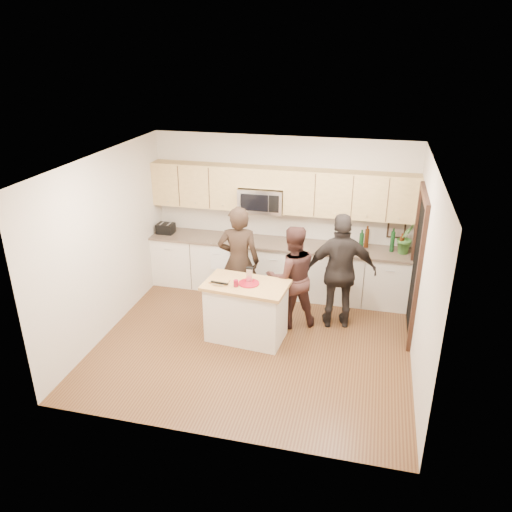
% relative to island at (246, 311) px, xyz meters
% --- Properties ---
extents(floor, '(4.50, 4.50, 0.00)m').
position_rel_island_xyz_m(floor, '(0.15, -0.10, -0.45)').
color(floor, brown).
rests_on(floor, ground).
extents(room_shell, '(4.52, 4.02, 2.71)m').
position_rel_island_xyz_m(room_shell, '(0.15, -0.10, 1.28)').
color(room_shell, beige).
rests_on(room_shell, ground).
extents(back_cabinetry, '(4.50, 0.66, 0.94)m').
position_rel_island_xyz_m(back_cabinetry, '(0.15, 1.59, 0.02)').
color(back_cabinetry, silver).
rests_on(back_cabinetry, ground).
extents(upper_cabinetry, '(4.50, 0.33, 0.75)m').
position_rel_island_xyz_m(upper_cabinetry, '(0.18, 1.73, 1.39)').
color(upper_cabinetry, tan).
rests_on(upper_cabinetry, ground).
extents(microwave, '(0.76, 0.41, 0.40)m').
position_rel_island_xyz_m(microwave, '(-0.16, 1.70, 1.20)').
color(microwave, silver).
rests_on(microwave, ground).
extents(doorway, '(0.06, 1.25, 2.20)m').
position_rel_island_xyz_m(doorway, '(2.38, 0.80, 0.70)').
color(doorway, black).
rests_on(doorway, ground).
extents(framed_picture, '(0.30, 0.03, 0.38)m').
position_rel_island_xyz_m(framed_picture, '(2.10, 1.88, 0.83)').
color(framed_picture, black).
rests_on(framed_picture, ground).
extents(dish_towel, '(0.34, 0.60, 0.48)m').
position_rel_island_xyz_m(dish_towel, '(-0.80, 1.40, 0.35)').
color(dish_towel, white).
rests_on(dish_towel, ground).
extents(island, '(1.26, 0.81, 0.90)m').
position_rel_island_xyz_m(island, '(0.00, 0.00, 0.00)').
color(island, silver).
rests_on(island, ground).
extents(red_plate, '(0.30, 0.30, 0.02)m').
position_rel_island_xyz_m(red_plate, '(0.04, 0.01, 0.45)').
color(red_plate, maroon).
rests_on(red_plate, island).
extents(box_grater, '(0.09, 0.06, 0.21)m').
position_rel_island_xyz_m(box_grater, '(0.04, 0.07, 0.57)').
color(box_grater, silver).
rests_on(box_grater, red_plate).
extents(drink_glass, '(0.07, 0.07, 0.10)m').
position_rel_island_xyz_m(drink_glass, '(-0.12, -0.12, 0.50)').
color(drink_glass, maroon).
rests_on(drink_glass, island).
extents(cutting_board, '(0.29, 0.20, 0.02)m').
position_rel_island_xyz_m(cutting_board, '(-0.39, -0.04, 0.46)').
color(cutting_board, tan).
rests_on(cutting_board, island).
extents(tongs, '(0.27, 0.06, 0.02)m').
position_rel_island_xyz_m(tongs, '(-0.36, -0.12, 0.47)').
color(tongs, black).
rests_on(tongs, cutting_board).
extents(knife, '(0.19, 0.04, 0.01)m').
position_rel_island_xyz_m(knife, '(-0.38, -0.17, 0.47)').
color(knife, silver).
rests_on(knife, cutting_board).
extents(toaster, '(0.29, 0.24, 0.18)m').
position_rel_island_xyz_m(toaster, '(-1.90, 1.57, 0.57)').
color(toaster, black).
rests_on(toaster, back_cabinetry).
extents(bottle_cluster, '(0.77, 0.24, 0.40)m').
position_rel_island_xyz_m(bottle_cluster, '(1.94, 1.66, 0.66)').
color(bottle_cluster, black).
rests_on(bottle_cluster, back_cabinetry).
extents(orchid, '(0.38, 0.37, 0.54)m').
position_rel_island_xyz_m(orchid, '(2.25, 1.62, 0.75)').
color(orchid, '#386C2B').
rests_on(orchid, back_cabinetry).
extents(woman_left, '(0.72, 0.53, 1.82)m').
position_rel_island_xyz_m(woman_left, '(-0.30, 0.70, 0.46)').
color(woman_left, black).
rests_on(woman_left, ground).
extents(woman_center, '(0.98, 0.89, 1.64)m').
position_rel_island_xyz_m(woman_center, '(0.58, 0.55, 0.36)').
color(woman_center, '#331C19').
rests_on(woman_center, ground).
extents(woman_right, '(1.14, 0.65, 1.83)m').
position_rel_island_xyz_m(woman_right, '(1.30, 0.69, 0.46)').
color(woman_right, black).
rests_on(woman_right, ground).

